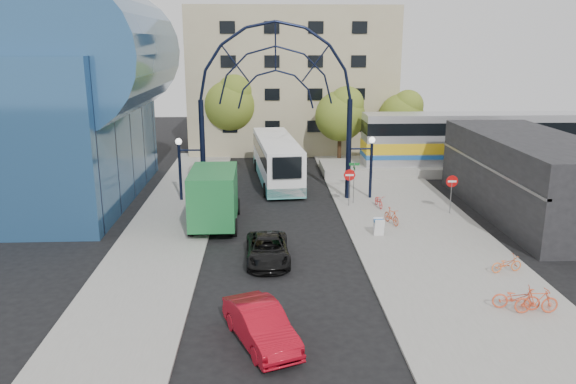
{
  "coord_description": "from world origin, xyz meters",
  "views": [
    {
      "loc": [
        -0.83,
        -23.81,
        10.68
      ],
      "look_at": [
        0.47,
        6.0,
        2.71
      ],
      "focal_mm": 35.0,
      "sensor_mm": 36.0,
      "label": 1
    }
  ],
  "objects_px": {
    "city_bus": "(277,159)",
    "green_truck": "(215,196)",
    "tree_north_c": "(403,114)",
    "bike_far_b": "(537,301)",
    "sandwich_board": "(379,225)",
    "red_sedan": "(261,325)",
    "bike_near_a": "(379,201)",
    "stop_sign": "(349,178)",
    "bike_far_a": "(507,264)",
    "street_name_sign": "(354,174)",
    "bike_near_b": "(392,216)",
    "gateway_arch": "(276,76)",
    "train_car": "(512,138)",
    "tree_north_a": "(342,113)",
    "bike_far_c": "(516,298)",
    "black_suv": "(268,249)",
    "tree_north_b": "(231,102)",
    "do_not_enter_sign": "(452,185)"
  },
  "relations": [
    {
      "from": "red_sedan",
      "to": "bike_near_a",
      "type": "bearing_deg",
      "value": 43.43
    },
    {
      "from": "green_truck",
      "to": "black_suv",
      "type": "bearing_deg",
      "value": -63.54
    },
    {
      "from": "red_sedan",
      "to": "bike_far_a",
      "type": "bearing_deg",
      "value": 4.63
    },
    {
      "from": "stop_sign",
      "to": "train_car",
      "type": "distance_m",
      "value": 18.22
    },
    {
      "from": "sandwich_board",
      "to": "bike_near_a",
      "type": "xyz_separation_m",
      "value": [
        1.14,
        5.64,
        -0.22
      ]
    },
    {
      "from": "train_car",
      "to": "green_truck",
      "type": "bearing_deg",
      "value": -150.93
    },
    {
      "from": "city_bus",
      "to": "red_sedan",
      "type": "height_order",
      "value": "city_bus"
    },
    {
      "from": "tree_north_c",
      "to": "city_bus",
      "type": "height_order",
      "value": "tree_north_c"
    },
    {
      "from": "tree_north_a",
      "to": "tree_north_c",
      "type": "relative_size",
      "value": 1.08
    },
    {
      "from": "street_name_sign",
      "to": "red_sedan",
      "type": "distance_m",
      "value": 19.01
    },
    {
      "from": "tree_north_b",
      "to": "bike_near_b",
      "type": "distance_m",
      "value": 24.82
    },
    {
      "from": "bike_far_a",
      "to": "black_suv",
      "type": "bearing_deg",
      "value": 68.19
    },
    {
      "from": "tree_north_a",
      "to": "bike_near_b",
      "type": "bearing_deg",
      "value": -87.9
    },
    {
      "from": "tree_north_c",
      "to": "tree_north_a",
      "type": "bearing_deg",
      "value": -161.56
    },
    {
      "from": "gateway_arch",
      "to": "black_suv",
      "type": "distance_m",
      "value": 13.87
    },
    {
      "from": "bike_near_b",
      "to": "green_truck",
      "type": "bearing_deg",
      "value": 157.1
    },
    {
      "from": "gateway_arch",
      "to": "stop_sign",
      "type": "relative_size",
      "value": 5.46
    },
    {
      "from": "red_sedan",
      "to": "bike_near_a",
      "type": "xyz_separation_m",
      "value": [
        7.76,
        16.92,
        -0.2
      ]
    },
    {
      "from": "tree_north_b",
      "to": "bike_far_a",
      "type": "bearing_deg",
      "value": -63.78
    },
    {
      "from": "sandwich_board",
      "to": "red_sedan",
      "type": "relative_size",
      "value": 0.22
    },
    {
      "from": "bike_far_b",
      "to": "green_truck",
      "type": "bearing_deg",
      "value": 48.8
    },
    {
      "from": "city_bus",
      "to": "bike_near_a",
      "type": "relative_size",
      "value": 8.15
    },
    {
      "from": "bike_near_a",
      "to": "tree_north_c",
      "type": "bearing_deg",
      "value": 65.87
    },
    {
      "from": "city_bus",
      "to": "green_truck",
      "type": "bearing_deg",
      "value": -115.42
    },
    {
      "from": "bike_far_c",
      "to": "gateway_arch",
      "type": "bearing_deg",
      "value": 40.62
    },
    {
      "from": "bike_near_a",
      "to": "bike_far_b",
      "type": "relative_size",
      "value": 0.87
    },
    {
      "from": "do_not_enter_sign",
      "to": "bike_far_a",
      "type": "distance_m",
      "value": 9.61
    },
    {
      "from": "bike_far_c",
      "to": "city_bus",
      "type": "bearing_deg",
      "value": 34.11
    },
    {
      "from": "street_name_sign",
      "to": "bike_near_b",
      "type": "xyz_separation_m",
      "value": [
        1.58,
        -4.6,
        -1.53
      ]
    },
    {
      "from": "train_car",
      "to": "tree_north_c",
      "type": "relative_size",
      "value": 3.86
    },
    {
      "from": "gateway_arch",
      "to": "stop_sign",
      "type": "bearing_deg",
      "value": -22.63
    },
    {
      "from": "do_not_enter_sign",
      "to": "sandwich_board",
      "type": "bearing_deg",
      "value": -143.32
    },
    {
      "from": "gateway_arch",
      "to": "stop_sign",
      "type": "distance_m",
      "value": 8.37
    },
    {
      "from": "stop_sign",
      "to": "bike_far_b",
      "type": "relative_size",
      "value": 1.4
    },
    {
      "from": "sandwich_board",
      "to": "green_truck",
      "type": "distance_m",
      "value": 9.86
    },
    {
      "from": "tree_north_b",
      "to": "bike_far_c",
      "type": "relative_size",
      "value": 4.27
    },
    {
      "from": "sandwich_board",
      "to": "bike_far_c",
      "type": "distance_m",
      "value": 10.0
    },
    {
      "from": "do_not_enter_sign",
      "to": "green_truck",
      "type": "bearing_deg",
      "value": -175.25
    },
    {
      "from": "street_name_sign",
      "to": "tree_north_b",
      "type": "bearing_deg",
      "value": 117.65
    },
    {
      "from": "tree_north_c",
      "to": "bike_far_b",
      "type": "bearing_deg",
      "value": -93.78
    },
    {
      "from": "gateway_arch",
      "to": "tree_north_c",
      "type": "xyz_separation_m",
      "value": [
        12.12,
        13.93,
        -4.28
      ]
    },
    {
      "from": "tree_north_a",
      "to": "bike_far_b",
      "type": "relative_size",
      "value": 3.93
    },
    {
      "from": "stop_sign",
      "to": "tree_north_b",
      "type": "height_order",
      "value": "tree_north_b"
    },
    {
      "from": "tree_north_b",
      "to": "bike_far_a",
      "type": "height_order",
      "value": "tree_north_b"
    },
    {
      "from": "green_truck",
      "to": "bike_far_b",
      "type": "distance_m",
      "value": 18.65
    },
    {
      "from": "stop_sign",
      "to": "bike_far_a",
      "type": "bearing_deg",
      "value": -63.16
    },
    {
      "from": "green_truck",
      "to": "bike_far_b",
      "type": "relative_size",
      "value": 3.97
    },
    {
      "from": "tree_north_b",
      "to": "bike_far_b",
      "type": "distance_m",
      "value": 36.67
    },
    {
      "from": "city_bus",
      "to": "green_truck",
      "type": "distance_m",
      "value": 11.48
    },
    {
      "from": "train_car",
      "to": "green_truck",
      "type": "distance_m",
      "value": 27.25
    }
  ]
}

